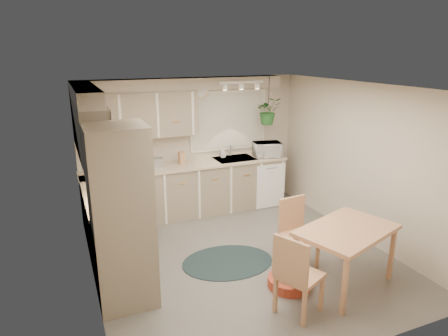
{
  "coord_description": "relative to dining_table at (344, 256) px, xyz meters",
  "views": [
    {
      "loc": [
        -2.22,
        -4.61,
        2.85
      ],
      "look_at": [
        -0.04,
        0.55,
        1.19
      ],
      "focal_mm": 32.0,
      "sensor_mm": 36.0,
      "label": 1
    }
  ],
  "objects": [
    {
      "name": "range_hood",
      "position": [
        -2.59,
        1.4,
        1.02
      ],
      "size": [
        0.4,
        0.6,
        0.14
      ],
      "primitive_type": "cube",
      "color": "white",
      "rests_on": "upper_cab_left"
    },
    {
      "name": "soap_bottle",
      "position": [
        -0.36,
        3.05,
        0.6
      ],
      "size": [
        0.09,
        0.19,
        0.08
      ],
      "primitive_type": "imported",
      "rotation": [
        0.0,
        0.0,
        -0.05
      ],
      "color": "white",
      "rests_on": "counter_back"
    },
    {
      "name": "base_cab_back",
      "position": [
        -1.09,
        2.9,
        0.07
      ],
      "size": [
        3.6,
        0.6,
        0.9
      ],
      "primitive_type": "cube",
      "color": "gray",
      "rests_on": "floor"
    },
    {
      "name": "pet_bed",
      "position": [
        -0.66,
        0.2,
        -0.32
      ],
      "size": [
        0.59,
        0.59,
        0.12
      ],
      "primitive_type": "cylinder",
      "rotation": [
        0.0,
        0.0,
        -0.1
      ],
      "color": "#AB3822",
      "rests_on": "floor"
    },
    {
      "name": "counter_left",
      "position": [
        -2.58,
        1.97,
        0.54
      ],
      "size": [
        0.64,
        1.89,
        0.04
      ],
      "primitive_type": "cube",
      "color": "beige",
      "rests_on": "base_cab_left"
    },
    {
      "name": "knife_block",
      "position": [
        -1.18,
        2.95,
        0.67
      ],
      "size": [
        0.11,
        0.11,
        0.22
      ],
      "primitive_type": "cube",
      "rotation": [
        0.0,
        0.0,
        0.15
      ],
      "color": "tan",
      "rests_on": "counter_back"
    },
    {
      "name": "chair_left",
      "position": [
        -0.83,
        -0.25,
        0.1
      ],
      "size": [
        0.6,
        0.6,
        0.97
      ],
      "primitive_type": "cube",
      "rotation": [
        0.0,
        0.0,
        -1.14
      ],
      "color": "tan",
      "rests_on": "floor"
    },
    {
      "name": "soffit_back",
      "position": [
        -1.09,
        3.05,
        1.92
      ],
      "size": [
        3.6,
        0.3,
        0.2
      ],
      "primitive_type": "cube",
      "color": "#BEB19D",
      "rests_on": "wall_back"
    },
    {
      "name": "chair_back",
      "position": [
        -0.26,
        0.61,
        0.08
      ],
      "size": [
        0.47,
        0.47,
        0.93
      ],
      "primitive_type": "cube",
      "rotation": [
        0.0,
        0.0,
        3.24
      ],
      "color": "tan",
      "rests_on": "floor"
    },
    {
      "name": "soffit_left",
      "position": [
        -2.74,
        2.1,
        1.92
      ],
      "size": [
        0.3,
        2.0,
        0.2
      ],
      "primitive_type": "cube",
      "color": "#BEB19D",
      "rests_on": "wall_left"
    },
    {
      "name": "cooktop",
      "position": [
        -2.57,
        1.4,
        0.56
      ],
      "size": [
        0.52,
        0.58,
        0.02
      ],
      "primitive_type": "cube",
      "color": "white",
      "rests_on": "counter_left"
    },
    {
      "name": "window_blinds",
      "position": [
        -0.19,
        3.17,
        1.22
      ],
      "size": [
        1.4,
        0.02,
        1.0
      ],
      "primitive_type": "cube",
      "color": "beige",
      "rests_on": "wall_back"
    },
    {
      "name": "wall_clock",
      "position": [
        -0.74,
        3.17,
        1.8
      ],
      "size": [
        0.3,
        0.03,
        0.3
      ],
      "primitive_type": "cylinder",
      "rotation": [
        1.57,
        0.0,
        0.0
      ],
      "color": "gold",
      "rests_on": "wall_back"
    },
    {
      "name": "microwave",
      "position": [
        0.42,
        2.8,
        0.73
      ],
      "size": [
        0.54,
        0.37,
        0.33
      ],
      "primitive_type": "imported",
      "rotation": [
        0.0,
        0.0,
        -0.2
      ],
      "color": "white",
      "rests_on": "counter_back"
    },
    {
      "name": "sink",
      "position": [
        -0.19,
        2.9,
        0.52
      ],
      "size": [
        0.7,
        0.48,
        0.1
      ],
      "primitive_type": "cube",
      "color": "#9D9FA4",
      "rests_on": "counter_back"
    },
    {
      "name": "track_light_bar",
      "position": [
        -0.19,
        2.65,
        1.95
      ],
      "size": [
        0.8,
        0.04,
        0.04
      ],
      "primitive_type": "cube",
      "color": "white",
      "rests_on": "ceiling"
    },
    {
      "name": "base_cab_left",
      "position": [
        -2.59,
        1.97,
        0.07
      ],
      "size": [
        0.6,
        1.85,
        0.9
      ],
      "primitive_type": "cube",
      "color": "gray",
      "rests_on": "floor"
    },
    {
      "name": "wall_oven_face",
      "position": [
        -2.25,
        0.72,
        0.67
      ],
      "size": [
        0.02,
        0.56,
        0.58
      ],
      "primitive_type": "cube",
      "color": "white",
      "rests_on": "oven_stack"
    },
    {
      "name": "hanging_plant",
      "position": [
        0.42,
        2.8,
        1.36
      ],
      "size": [
        0.53,
        0.56,
        0.38
      ],
      "primitive_type": "imported",
      "rotation": [
        0.0,
        0.0,
        -0.19
      ],
      "color": "#245C25",
      "rests_on": "ceiling"
    },
    {
      "name": "braided_rug",
      "position": [
        -1.13,
        1.05,
        -0.38
      ],
      "size": [
        1.39,
        1.11,
        0.01
      ],
      "primitive_type": "ellipsoid",
      "rotation": [
        0.0,
        0.0,
        -0.12
      ],
      "color": "black",
      "rests_on": "floor"
    },
    {
      "name": "dining_table",
      "position": [
        0.0,
        0.0,
        0.0
      ],
      "size": [
        1.41,
        1.16,
        0.76
      ],
      "primitive_type": "cube",
      "rotation": [
        0.0,
        0.0,
        0.33
      ],
      "color": "tan",
      "rests_on": "floor"
    },
    {
      "name": "counter_back",
      "position": [
        -1.09,
        2.89,
        0.54
      ],
      "size": [
        3.64,
        0.64,
        0.04
      ],
      "primitive_type": "cube",
      "color": "beige",
      "rests_on": "base_cab_back"
    },
    {
      "name": "wall_left",
      "position": [
        -2.89,
        1.1,
        0.82
      ],
      "size": [
        0.04,
        4.2,
        2.4
      ],
      "primitive_type": "cube",
      "color": "#BEB19D",
      "rests_on": "floor"
    },
    {
      "name": "upper_cab_back",
      "position": [
        -1.89,
        3.02,
        1.44
      ],
      "size": [
        2.0,
        0.35,
        0.75
      ],
      "primitive_type": "cube",
      "color": "gray",
      "rests_on": "wall_back"
    },
    {
      "name": "upper_cab_left",
      "position": [
        -2.72,
        2.1,
        1.44
      ],
      "size": [
        0.35,
        2.0,
        0.75
      ],
      "primitive_type": "cube",
      "color": "gray",
      "rests_on": "wall_left"
    },
    {
      "name": "wall_right",
      "position": [
        1.11,
        1.1,
        0.82
      ],
      "size": [
        0.04,
        4.2,
        2.4
      ],
      "primitive_type": "cube",
      "color": "#BEB19D",
      "rests_on": "floor"
    },
    {
      "name": "coffee_maker",
      "position": [
        -2.1,
        2.9,
        0.71
      ],
      "size": [
        0.18,
        0.22,
        0.29
      ],
      "primitive_type": "cube",
      "rotation": [
        0.0,
        0.0,
        -0.08
      ],
      "color": "black",
      "rests_on": "counter_back"
    },
    {
      "name": "wall_back",
      "position": [
        -0.89,
        3.2,
        0.82
      ],
      "size": [
        4.0,
        0.04,
        2.4
      ],
      "primitive_type": "cube",
      "color": "#BEB19D",
      "rests_on": "floor"
    },
    {
      "name": "dishwasher_front",
      "position": [
        0.41,
        2.59,
        0.04
      ],
      "size": [
        0.58,
        0.02,
        0.83
      ],
      "primitive_type": "cube",
      "color": "white",
      "rests_on": "base_cab_back"
    },
    {
      "name": "toaster",
      "position": [
        -1.67,
        2.92,
        0.64
      ],
      "size": [
        0.29,
        0.2,
        0.16
      ],
      "primitive_type": "cube",
      "rotation": [
        0.0,
        0.0,
        -0.2
      ],
      "color": "#9D9FA4",
      "rests_on": "counter_back"
    },
    {
      "name": "oven_stack",
      "position": [
        -2.57,
        0.72,
        0.67
      ],
      "size": [
        0.65,
        0.65,
        2.1
      ],
      "primitive_type": "cube",
      "color": "gray",
      "rests_on": "floor"
    },
    {
      "name": "ceiling",
      "position": [
        -0.89,
        1.1,
        2.02
      ],
      "size": [
        4.2,
        4.2,
        0.0
      ],
      "primitive_type": "plane",
      "color": "white",
      "rests_on": "wall_back"
    },
    {
      "name": "wall_front",
      "position": [
        -0.89,
        -1.0,
        0.82
      ],
      "size": [
        4.0,
        0.04,
        2.4
      ],
      "primitive_type": "cube",
      "color": "#BEB19D",
      "rests_on": "floor"
    },
    {
      "name": "window_frame",
      "position": [
        -0.19,
        3.18,
        1.22
      ],
      "size": [
        1.5,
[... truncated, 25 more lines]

